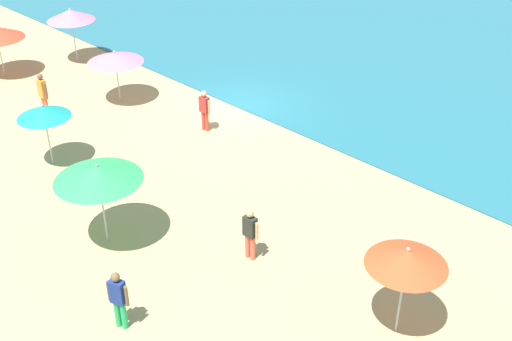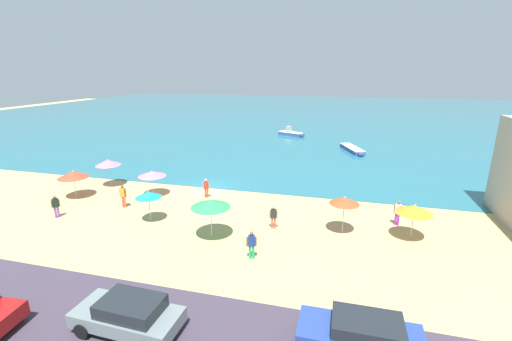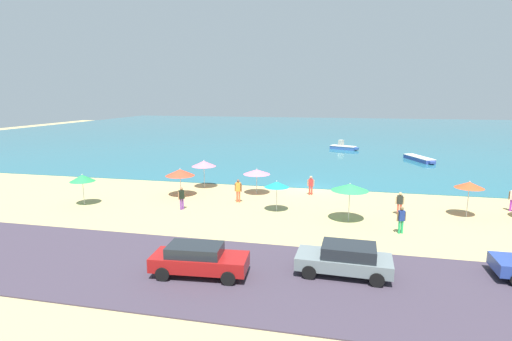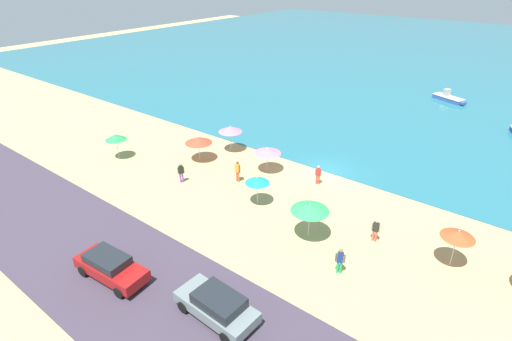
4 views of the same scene
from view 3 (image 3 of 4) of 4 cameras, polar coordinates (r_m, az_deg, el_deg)
The scene contains 19 objects.
ground_plane at distance 35.59m, azimuth 7.31°, elevation -2.58°, with size 160.00×160.00×0.00m, color tan.
sea at distance 89.92m, azimuth 10.66°, elevation 5.42°, with size 150.00×110.00×0.05m, color #246777.
coastal_road at distance 18.66m, azimuth 1.85°, elevation -15.12°, with size 80.00×8.00×0.06m, color #3D3442.
beach_umbrella_0 at distance 32.47m, azimuth -23.57°, elevation -1.01°, with size 1.84×1.84×2.37m.
beach_umbrella_1 at distance 30.34m, azimuth 28.19°, elevation -1.84°, with size 1.87×1.87×2.50m.
beach_umbrella_2 at distance 35.50m, azimuth -7.46°, elevation 0.98°, with size 2.15×2.15×2.50m.
beach_umbrella_4 at distance 26.49m, azimuth 13.26°, elevation -2.36°, with size 2.41×2.41×2.58m.
beach_umbrella_5 at distance 33.00m, azimuth 0.11°, elevation -0.19°, with size 2.22×2.22×2.16m.
beach_umbrella_6 at distance 28.13m, azimuth 2.98°, elevation -1.99°, with size 1.76×1.76×2.24m.
beach_umbrella_7 at distance 32.98m, azimuth -10.80°, elevation -0.27°, with size 2.37×2.37×2.29m.
bather_0 at distance 33.23m, azimuth 7.83°, elevation -1.97°, with size 0.57×0.24×1.60m.
bather_1 at distance 30.66m, azimuth -2.56°, elevation -2.72°, with size 0.57×0.22×1.81m.
bather_2 at distance 29.29m, azimuth 19.85°, elevation -4.27°, with size 0.57×0.24×1.60m.
bather_4 at distance 25.42m, azimuth 20.04°, elevation -6.46°, with size 0.54×0.34×1.65m.
bather_5 at distance 29.22m, azimuth -10.59°, elevation -3.74°, with size 0.38×0.49×1.68m.
parked_car_2 at distance 19.06m, azimuth 12.61°, elevation -12.19°, with size 4.34×2.08×1.45m.
parked_car_3 at distance 18.76m, azimuth -8.20°, elevation -12.41°, with size 4.48×2.08×1.44m.
skiff_nearshore at distance 61.48m, azimuth 12.36°, elevation 3.30°, with size 4.33×2.77×1.41m.
skiff_offshore at distance 53.63m, azimuth 22.29°, elevation 1.56°, with size 3.18×5.63×0.54m.
Camera 3 is at (3.10, -34.49, 8.19)m, focal length 28.00 mm.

